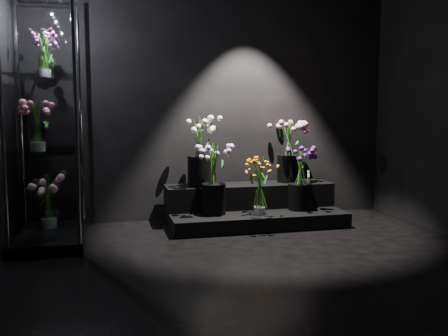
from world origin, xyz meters
name	(u,v)px	position (x,y,z in m)	size (l,w,h in m)	color
floor	(274,274)	(0.00, 0.00, 0.00)	(4.00, 4.00, 0.00)	black
wall_back	(214,92)	(0.00, 2.00, 1.40)	(4.00, 4.00, 0.00)	black
display_riser	(252,207)	(0.34, 1.64, 0.17)	(1.82, 0.81, 0.40)	black
display_case	(46,122)	(-1.68, 1.30, 1.09)	(0.60, 0.99, 2.18)	black
bouquet_orange_bells	(260,185)	(0.32, 1.34, 0.45)	(0.30, 0.30, 0.57)	white
bouquet_lilac	(214,175)	(-0.12, 1.46, 0.55)	(0.35, 0.35, 0.72)	black
bouquet_purple	(300,176)	(0.81, 1.47, 0.51)	(0.37, 0.37, 0.66)	black
bouquet_cream_roses	(199,147)	(-0.22, 1.73, 0.82)	(0.39, 0.39, 0.72)	black
bouquet_pink_roses	(288,145)	(0.79, 1.78, 0.82)	(0.38, 0.38, 0.73)	black
bouquet_case_pink	(37,123)	(-1.74, 1.12, 1.09)	(0.37, 0.37, 0.45)	white
bouquet_case_magenta	(44,54)	(-1.69, 1.47, 1.70)	(0.25, 0.25, 0.40)	white
bouquet_case_base_pink	(48,201)	(-1.71, 1.48, 0.35)	(0.41, 0.41, 0.48)	white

